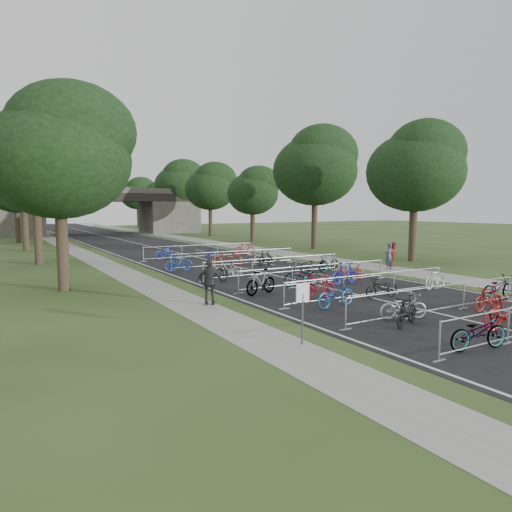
% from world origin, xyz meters
% --- Properties ---
extents(road, '(11.00, 140.00, 0.01)m').
position_xyz_m(road, '(0.00, 50.00, 0.01)').
color(road, black).
rests_on(road, ground).
extents(sidewalk_right, '(3.00, 140.00, 0.01)m').
position_xyz_m(sidewalk_right, '(8.00, 50.00, 0.01)').
color(sidewalk_right, gray).
rests_on(sidewalk_right, ground).
extents(sidewalk_left, '(2.00, 140.00, 0.01)m').
position_xyz_m(sidewalk_left, '(-7.50, 50.00, 0.01)').
color(sidewalk_left, gray).
rests_on(sidewalk_left, ground).
extents(lane_markings, '(0.12, 140.00, 0.00)m').
position_xyz_m(lane_markings, '(0.00, 50.00, 0.00)').
color(lane_markings, silver).
rests_on(lane_markings, ground).
extents(overpass_bridge, '(31.00, 8.00, 7.05)m').
position_xyz_m(overpass_bridge, '(0.00, 65.00, 3.53)').
color(overpass_bridge, '#44413D').
rests_on(overpass_bridge, ground).
extents(park_sign, '(0.45, 0.06, 1.83)m').
position_xyz_m(park_sign, '(-6.80, 3.00, 1.27)').
color(park_sign, '#4C4C51').
rests_on(park_sign, ground).
extents(tree_left_0, '(6.72, 6.72, 10.25)m').
position_xyz_m(tree_left_0, '(-11.39, 15.93, 6.49)').
color(tree_left_0, '#33261C').
rests_on(tree_left_0, ground).
extents(tree_right_0, '(7.17, 7.17, 10.93)m').
position_xyz_m(tree_right_0, '(13.11, 15.93, 6.92)').
color(tree_right_0, '#33261C').
rests_on(tree_right_0, ground).
extents(tree_left_1, '(7.56, 7.56, 11.53)m').
position_xyz_m(tree_left_1, '(-11.39, 27.93, 7.30)').
color(tree_left_1, '#33261C').
rests_on(tree_left_1, ground).
extents(tree_right_1, '(8.18, 8.18, 12.47)m').
position_xyz_m(tree_right_1, '(13.11, 27.93, 7.90)').
color(tree_right_1, '#33261C').
rests_on(tree_right_1, ground).
extents(tree_left_2, '(8.40, 8.40, 12.81)m').
position_xyz_m(tree_left_2, '(-11.39, 39.93, 8.12)').
color(tree_left_2, '#33261C').
rests_on(tree_left_2, ground).
extents(tree_right_2, '(6.16, 6.16, 9.39)m').
position_xyz_m(tree_right_2, '(13.11, 39.93, 5.95)').
color(tree_right_2, '#33261C').
rests_on(tree_right_2, ground).
extents(tree_left_3, '(6.72, 6.72, 10.25)m').
position_xyz_m(tree_left_3, '(-11.39, 51.93, 6.49)').
color(tree_left_3, '#33261C').
rests_on(tree_left_3, ground).
extents(tree_right_3, '(7.17, 7.17, 10.93)m').
position_xyz_m(tree_right_3, '(13.11, 51.93, 6.92)').
color(tree_right_3, '#33261C').
rests_on(tree_right_3, ground).
extents(tree_left_4, '(7.56, 7.56, 11.53)m').
position_xyz_m(tree_left_4, '(-11.39, 63.93, 7.30)').
color(tree_left_4, '#33261C').
rests_on(tree_left_4, ground).
extents(tree_right_4, '(8.18, 8.18, 12.47)m').
position_xyz_m(tree_right_4, '(13.11, 63.93, 7.90)').
color(tree_right_4, '#33261C').
rests_on(tree_right_4, ground).
extents(tree_left_5, '(8.40, 8.40, 12.81)m').
position_xyz_m(tree_left_5, '(-11.39, 75.93, 8.12)').
color(tree_left_5, '#33261C').
rests_on(tree_left_5, ground).
extents(tree_right_5, '(6.16, 6.16, 9.39)m').
position_xyz_m(tree_right_5, '(13.11, 75.93, 5.95)').
color(tree_right_5, '#33261C').
rests_on(tree_right_5, ground).
extents(tree_left_6, '(6.72, 6.72, 10.25)m').
position_xyz_m(tree_left_6, '(-11.39, 87.93, 6.49)').
color(tree_left_6, '#33261C').
rests_on(tree_left_6, ground).
extents(tree_right_6, '(7.17, 7.17, 10.93)m').
position_xyz_m(tree_right_6, '(13.11, 87.93, 6.92)').
color(tree_right_6, '#33261C').
rests_on(tree_right_6, ground).
extents(barrier_row_1, '(9.70, 0.08, 1.10)m').
position_xyz_m(barrier_row_1, '(0.00, 3.60, 0.55)').
color(barrier_row_1, '#9C9FA4').
rests_on(barrier_row_1, ground).
extents(barrier_row_2, '(9.70, 0.08, 1.10)m').
position_xyz_m(barrier_row_2, '(0.00, 7.20, 0.55)').
color(barrier_row_2, '#9C9FA4').
rests_on(barrier_row_2, ground).
extents(barrier_row_3, '(9.70, 0.08, 1.10)m').
position_xyz_m(barrier_row_3, '(0.00, 11.00, 0.55)').
color(barrier_row_3, '#9C9FA4').
rests_on(barrier_row_3, ground).
extents(barrier_row_4, '(9.70, 0.08, 1.10)m').
position_xyz_m(barrier_row_4, '(0.00, 15.00, 0.55)').
color(barrier_row_4, '#9C9FA4').
rests_on(barrier_row_4, ground).
extents(barrier_row_5, '(9.70, 0.08, 1.10)m').
position_xyz_m(barrier_row_5, '(0.00, 20.00, 0.55)').
color(barrier_row_5, '#9C9FA4').
rests_on(barrier_row_5, ground).
extents(barrier_row_6, '(9.70, 0.08, 1.10)m').
position_xyz_m(barrier_row_6, '(0.00, 26.00, 0.55)').
color(barrier_row_6, '#9C9FA4').
rests_on(barrier_row_6, ground).
extents(bike_0, '(2.04, 1.04, 1.02)m').
position_xyz_m(bike_0, '(-2.85, 0.07, 0.51)').
color(bike_0, '#9C9FA4').
rests_on(bike_0, ground).
extents(bike_1, '(2.03, 0.85, 1.18)m').
position_xyz_m(bike_1, '(-0.15, 0.87, 0.59)').
color(bike_1, maroon).
rests_on(bike_1, ground).
extents(bike_4, '(1.79, 1.08, 1.04)m').
position_xyz_m(bike_4, '(-2.52, 2.89, 0.52)').
color(bike_4, black).
rests_on(bike_4, ground).
extents(bike_5, '(1.87, 1.23, 0.93)m').
position_xyz_m(bike_5, '(-1.85, 3.64, 0.46)').
color(bike_5, '#B1B0B8').
rests_on(bike_5, ground).
extents(bike_6, '(1.66, 0.52, 0.99)m').
position_xyz_m(bike_6, '(1.99, 2.86, 0.49)').
color(bike_6, maroon).
rests_on(bike_6, ground).
extents(bike_7, '(2.13, 0.76, 1.12)m').
position_xyz_m(bike_7, '(4.30, 3.90, 0.56)').
color(bike_7, '#9C9FA4').
rests_on(bike_7, ground).
extents(bike_8, '(2.12, 0.99, 1.07)m').
position_xyz_m(bike_8, '(-2.66, 6.38, 0.54)').
color(bike_8, '#1C509A').
rests_on(bike_8, ground).
extents(bike_9, '(1.91, 0.62, 1.13)m').
position_xyz_m(bike_9, '(-2.23, 8.07, 0.57)').
color(bike_9, maroon).
rests_on(bike_9, ground).
extents(bike_10, '(1.79, 0.79, 0.91)m').
position_xyz_m(bike_10, '(0.40, 6.86, 0.46)').
color(bike_10, black).
rests_on(bike_10, ground).
extents(bike_11, '(1.74, 0.68, 1.02)m').
position_xyz_m(bike_11, '(4.30, 7.09, 0.51)').
color(bike_11, silver).
rests_on(bike_11, ground).
extents(bike_12, '(2.02, 1.09, 1.17)m').
position_xyz_m(bike_12, '(-3.82, 10.26, 0.58)').
color(bike_12, '#9C9FA4').
rests_on(bike_12, ground).
extents(bike_13, '(2.16, 0.89, 1.11)m').
position_xyz_m(bike_13, '(-0.87, 11.04, 0.55)').
color(bike_13, '#9C9FA4').
rests_on(bike_13, ground).
extents(bike_14, '(2.02, 0.86, 1.17)m').
position_xyz_m(bike_14, '(1.37, 10.40, 0.59)').
color(bike_14, '#1D26A1').
rests_on(bike_14, ground).
extents(bike_15, '(1.80, 1.12, 0.89)m').
position_xyz_m(bike_15, '(2.71, 11.46, 0.45)').
color(bike_15, maroon).
rests_on(bike_15, ground).
extents(bike_16, '(2.11, 1.30, 1.05)m').
position_xyz_m(bike_16, '(-4.30, 14.25, 0.52)').
color(bike_16, black).
rests_on(bike_16, ground).
extents(bike_17, '(1.67, 1.04, 0.97)m').
position_xyz_m(bike_17, '(-2.72, 15.70, 0.49)').
color(bike_17, '#9B9DA2').
rests_on(bike_17, ground).
extents(bike_18, '(2.01, 1.02, 1.01)m').
position_xyz_m(bike_18, '(2.75, 14.69, 0.50)').
color(bike_18, '#9C9FA4').
rests_on(bike_18, ground).
extents(bike_19, '(1.82, 0.77, 1.06)m').
position_xyz_m(bike_19, '(4.30, 15.22, 0.53)').
color(bike_19, '#9C9FA4').
rests_on(bike_19, ground).
extents(bike_20, '(1.83, 0.63, 1.08)m').
position_xyz_m(bike_20, '(-4.30, 19.45, 0.54)').
color(bike_20, navy).
rests_on(bike_20, ground).
extents(bike_21, '(2.27, 1.47, 1.13)m').
position_xyz_m(bike_21, '(-0.35, 20.55, 0.56)').
color(bike_21, maroon).
rests_on(bike_21, ground).
extents(bike_22, '(1.80, 1.14, 1.05)m').
position_xyz_m(bike_22, '(1.88, 19.15, 0.53)').
color(bike_22, black).
rests_on(bike_22, ground).
extents(bike_23, '(1.76, 0.96, 0.88)m').
position_xyz_m(bike_23, '(2.88, 20.72, 0.44)').
color(bike_23, '#A1A3A9').
rests_on(bike_23, ground).
extents(bike_25, '(1.79, 0.75, 1.05)m').
position_xyz_m(bike_25, '(-2.70, 26.47, 0.52)').
color(bike_25, navy).
rests_on(bike_25, ground).
extents(bike_26, '(1.79, 1.30, 0.89)m').
position_xyz_m(bike_26, '(0.75, 25.12, 0.45)').
color(bike_26, navy).
rests_on(bike_26, ground).
extents(bike_27, '(1.85, 0.78, 1.08)m').
position_xyz_m(bike_27, '(4.30, 26.37, 0.54)').
color(bike_27, maroon).
rests_on(bike_27, ground).
extents(pedestrian_a, '(0.64, 0.42, 1.74)m').
position_xyz_m(pedestrian_a, '(7.82, 13.44, 0.87)').
color(pedestrian_a, '#32384B').
rests_on(pedestrian_a, ground).
extents(pedestrian_b, '(0.95, 0.82, 1.67)m').
position_xyz_m(pedestrian_b, '(9.20, 14.32, 0.83)').
color(pedestrian_b, maroon).
rests_on(pedestrian_b, ground).
extents(pedestrian_c, '(1.20, 0.92, 1.90)m').
position_xyz_m(pedestrian_c, '(-6.80, 9.38, 0.95)').
color(pedestrian_c, '#2A2A2D').
rests_on(pedestrian_c, ground).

